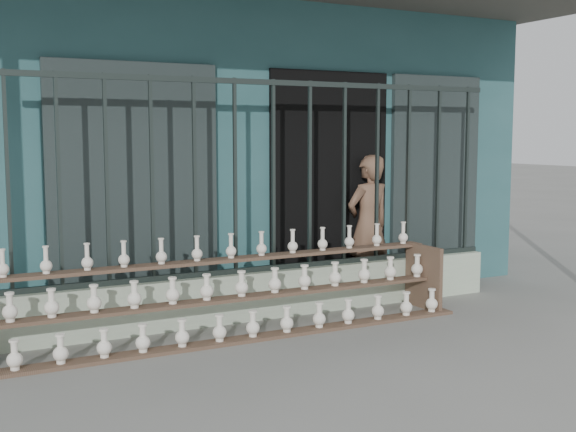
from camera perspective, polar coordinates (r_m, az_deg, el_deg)
name	(u,v)px	position (r m, az deg, el deg)	size (l,w,h in m)	color
ground	(345,352)	(5.92, 4.53, -10.64)	(60.00, 60.00, 0.00)	slate
workshop_building	(174,144)	(9.51, -9.00, 5.65)	(7.40, 6.60, 3.21)	#2B575B
parapet_wall	(274,293)	(6.96, -1.14, -6.11)	(5.00, 0.20, 0.45)	beige
security_fence	(273,176)	(6.80, -1.16, 3.17)	(5.00, 0.04, 1.80)	#283330
shelf_rack	(225,294)	(6.29, -4.97, -6.19)	(4.50, 0.68, 0.85)	brown
elderly_woman	(368,226)	(7.82, 6.38, -0.76)	(0.56, 0.37, 1.53)	brown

